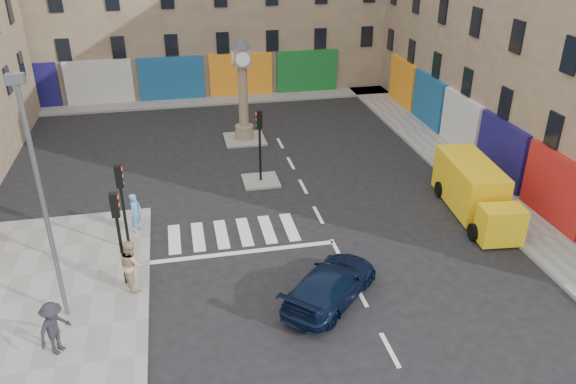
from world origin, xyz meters
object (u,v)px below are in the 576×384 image
object	(u,v)px
traffic_light_left_far	(121,194)
pedestrian_blue	(136,213)
traffic_light_island	(260,134)
yellow_van	(475,190)
lamp_post	(41,192)
navy_sedan	(331,284)
clock_pillar	(243,83)
pedestrian_tan	(132,265)
pedestrian_dark	(54,328)
traffic_light_left_near	(118,225)

from	to	relation	value
traffic_light_left_far	pedestrian_blue	size ratio (longest dim) A/B	2.14
traffic_light_island	yellow_van	xyz separation A→B (m)	(8.99, -5.16, -1.48)
traffic_light_left_far	yellow_van	xyz separation A→B (m)	(15.29, 0.24, -1.51)
lamp_post	yellow_van	bearing A→B (deg)	13.23
lamp_post	navy_sedan	size ratio (longest dim) A/B	1.80
traffic_light_left_far	clock_pillar	distance (m)	13.05
pedestrian_blue	traffic_light_island	bearing A→B (deg)	-28.21
navy_sedan	pedestrian_tan	size ratio (longest dim) A/B	2.38
traffic_light_left_far	pedestrian_blue	world-z (taller)	traffic_light_left_far
pedestrian_tan	pedestrian_blue	bearing A→B (deg)	-20.00
clock_pillar	pedestrian_dark	world-z (taller)	clock_pillar
traffic_light_left_near	pedestrian_blue	distance (m)	4.17
pedestrian_blue	pedestrian_tan	size ratio (longest dim) A/B	0.90
lamp_post	pedestrian_tan	distance (m)	4.42
traffic_light_left_far	clock_pillar	xyz separation A→B (m)	(6.30, 11.40, 0.93)
traffic_light_island	pedestrian_dark	size ratio (longest dim) A/B	2.02
traffic_light_island	yellow_van	bearing A→B (deg)	-29.83
traffic_light_island	navy_sedan	world-z (taller)	traffic_light_island
traffic_light_left_far	lamp_post	distance (m)	4.77
traffic_light_left_far	pedestrian_dark	bearing A→B (deg)	-108.42
pedestrian_blue	yellow_van	bearing A→B (deg)	-66.22
traffic_light_island	pedestrian_blue	xyz separation A→B (m)	(-6.00, -3.96, -1.57)
yellow_van	pedestrian_dark	size ratio (longest dim) A/B	3.42
traffic_light_left_far	pedestrian_dark	distance (m)	6.18
traffic_light_left_near	yellow_van	world-z (taller)	traffic_light_left_near
pedestrian_blue	traffic_light_left_near	bearing A→B (deg)	-156.14
lamp_post	clock_pillar	world-z (taller)	lamp_post
traffic_light_left_far	pedestrian_tan	xyz separation A→B (m)	(0.30, -2.70, -1.51)
lamp_post	yellow_van	world-z (taller)	lamp_post
traffic_light_left_near	traffic_light_left_far	bearing A→B (deg)	90.00
traffic_light_island	pedestrian_tan	distance (m)	10.19
pedestrian_tan	navy_sedan	bearing A→B (deg)	-126.25
traffic_light_left_near	lamp_post	world-z (taller)	lamp_post
traffic_light_left_near	clock_pillar	xyz separation A→B (m)	(6.30, 13.80, 0.93)
clock_pillar	yellow_van	size ratio (longest dim) A/B	0.97
traffic_light_island	navy_sedan	size ratio (longest dim) A/B	0.80
traffic_light_left_far	pedestrian_tan	size ratio (longest dim) A/B	1.92
lamp_post	navy_sedan	xyz separation A→B (m)	(9.05, -0.90, -4.12)
traffic_light_left_far	navy_sedan	bearing A→B (deg)	-33.30
traffic_light_left_near	pedestrian_dark	world-z (taller)	traffic_light_left_near
traffic_light_island	pedestrian_tan	size ratio (longest dim) A/B	1.92
traffic_light_left_near	yellow_van	size ratio (longest dim) A/B	0.59
pedestrian_blue	pedestrian_tan	world-z (taller)	pedestrian_tan
traffic_light_left_near	yellow_van	distance (m)	15.59
traffic_light_island	clock_pillar	xyz separation A→B (m)	(0.00, 6.00, 0.96)
clock_pillar	pedestrian_blue	distance (m)	11.90
traffic_light_left_near	pedestrian_blue	xyz separation A→B (m)	(0.30, 3.84, -1.60)
traffic_light_left_near	pedestrian_blue	size ratio (longest dim) A/B	2.14
clock_pillar	pedestrian_tan	world-z (taller)	clock_pillar
pedestrian_dark	traffic_light_island	bearing A→B (deg)	-2.33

